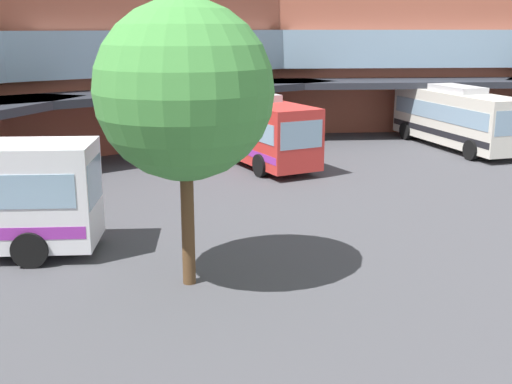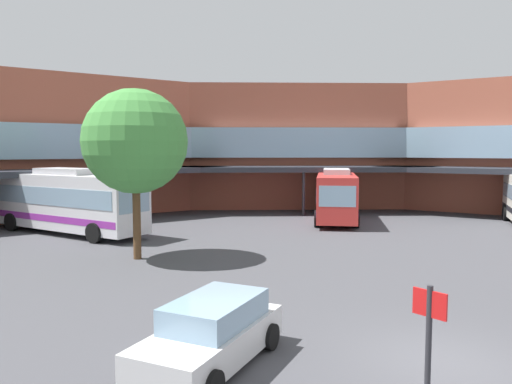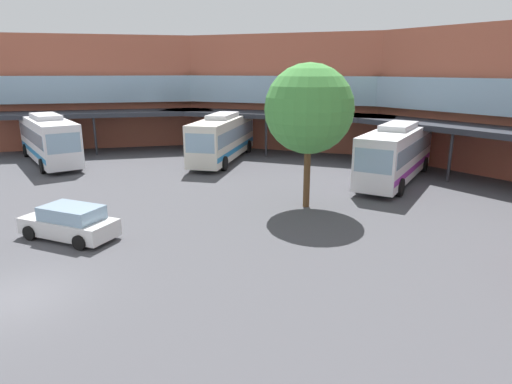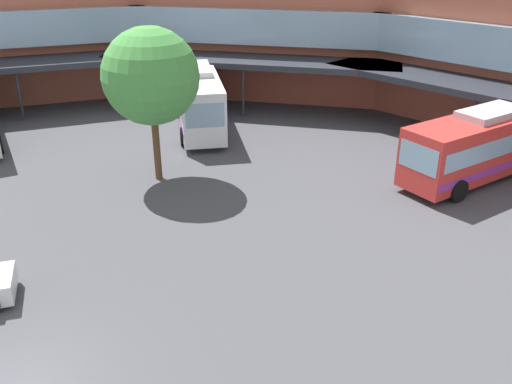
% 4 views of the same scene
% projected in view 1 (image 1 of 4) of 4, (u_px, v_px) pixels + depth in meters
% --- Properties ---
extents(station_building, '(74.01, 44.77, 10.47)m').
position_uv_depth(station_building, '(188.00, 74.00, 24.12)').
color(station_building, '#AD5942').
rests_on(station_building, ground).
extents(bus_2, '(6.96, 10.43, 3.65)m').
position_uv_depth(bus_2, '(250.00, 127.00, 33.81)').
color(bus_2, red).
rests_on(bus_2, ground).
extents(bus_4, '(8.01, 9.50, 3.68)m').
position_uv_depth(bus_4, '(455.00, 117.00, 37.52)').
color(bus_4, silver).
rests_on(bus_4, ground).
extents(plaza_tree, '(4.74, 4.74, 7.75)m').
position_uv_depth(plaza_tree, '(184.00, 91.00, 16.62)').
color(plaza_tree, brown).
rests_on(plaza_tree, ground).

